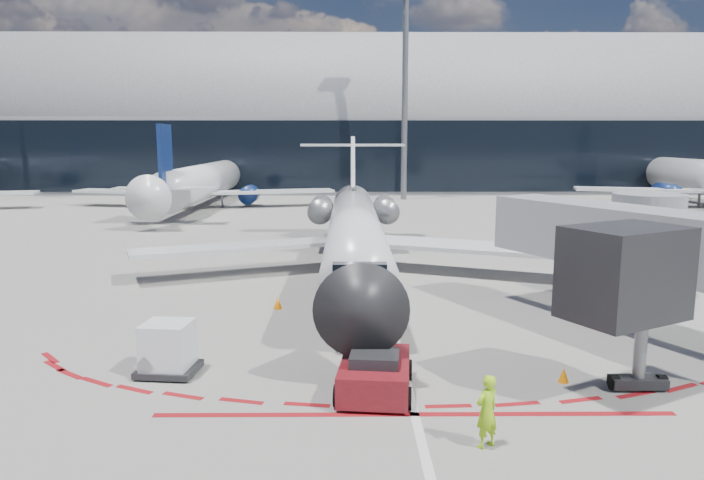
{
  "coord_description": "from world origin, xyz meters",
  "views": [
    {
      "loc": [
        -1.81,
        -27.29,
        7.32
      ],
      "look_at": [
        -1.59,
        0.07,
        2.86
      ],
      "focal_mm": 32.0,
      "sensor_mm": 36.0,
      "label": 1
    }
  ],
  "objects_px": {
    "regional_jet": "(355,230)",
    "ramp_worker": "(487,411)",
    "pushback_tug": "(375,374)",
    "uld_container": "(168,349)"
  },
  "relations": [
    {
      "from": "regional_jet",
      "to": "ramp_worker",
      "type": "relative_size",
      "value": 16.37
    },
    {
      "from": "pushback_tug",
      "to": "ramp_worker",
      "type": "height_order",
      "value": "ramp_worker"
    },
    {
      "from": "regional_jet",
      "to": "ramp_worker",
      "type": "xyz_separation_m",
      "value": [
        2.91,
        -18.87,
        -1.57
      ]
    },
    {
      "from": "regional_jet",
      "to": "uld_container",
      "type": "xyz_separation_m",
      "value": [
        -6.0,
        -14.12,
        -1.65
      ]
    },
    {
      "from": "regional_jet",
      "to": "pushback_tug",
      "type": "xyz_separation_m",
      "value": [
        0.4,
        -15.61,
        -1.9
      ]
    },
    {
      "from": "pushback_tug",
      "to": "ramp_worker",
      "type": "bearing_deg",
      "value": -46.26
    },
    {
      "from": "regional_jet",
      "to": "uld_container",
      "type": "height_order",
      "value": "regional_jet"
    },
    {
      "from": "regional_jet",
      "to": "pushback_tug",
      "type": "bearing_deg",
      "value": -88.53
    },
    {
      "from": "regional_jet",
      "to": "pushback_tug",
      "type": "distance_m",
      "value": 15.73
    },
    {
      "from": "pushback_tug",
      "to": "uld_container",
      "type": "height_order",
      "value": "uld_container"
    }
  ]
}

